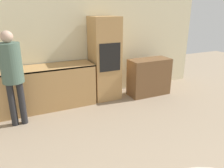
# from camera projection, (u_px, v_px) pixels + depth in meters

# --- Properties ---
(wall_back) EXTENTS (6.92, 0.05, 2.60)m
(wall_back) POSITION_uv_depth(u_px,v_px,m) (65.00, 42.00, 4.73)
(wall_back) COLOR beige
(wall_back) RESTS_ON ground_plane
(kitchen_counter) EXTENTS (3.06, 0.60, 0.88)m
(kitchen_counter) POSITION_uv_depth(u_px,v_px,m) (18.00, 91.00, 4.29)
(kitchen_counter) COLOR tan
(kitchen_counter) RESTS_ON ground_plane
(oven_unit) EXTENTS (0.60, 0.59, 1.83)m
(oven_unit) POSITION_uv_depth(u_px,v_px,m) (105.00, 59.00, 4.88)
(oven_unit) COLOR tan
(oven_unit) RESTS_ON ground_plane
(sideboard) EXTENTS (0.98, 0.45, 0.87)m
(sideboard) POSITION_uv_depth(u_px,v_px,m) (149.00, 77.00, 5.21)
(sideboard) COLOR brown
(sideboard) RESTS_ON ground_plane
(person_standing) EXTENTS (0.35, 0.35, 1.66)m
(person_standing) POSITION_uv_depth(u_px,v_px,m) (12.00, 69.00, 3.64)
(person_standing) COLOR #262628
(person_standing) RESTS_ON ground_plane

